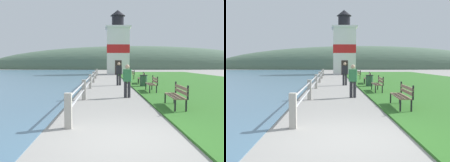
% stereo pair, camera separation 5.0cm
% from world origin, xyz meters
% --- Properties ---
extents(ground_plane, '(160.00, 160.00, 0.00)m').
position_xyz_m(ground_plane, '(0.00, 0.00, 0.00)').
color(ground_plane, gray).
extents(grass_verge, '(12.00, 45.39, 0.06)m').
position_xyz_m(grass_verge, '(7.46, 15.13, 0.03)').
color(grass_verge, '#2D6623').
rests_on(grass_verge, ground_plane).
extents(seawall_railing, '(0.18, 24.90, 0.92)m').
position_xyz_m(seawall_railing, '(-1.36, 13.36, 0.54)').
color(seawall_railing, '#A8A399').
rests_on(seawall_railing, ground_plane).
extents(park_bench_near, '(0.56, 1.80, 0.94)m').
position_xyz_m(park_bench_near, '(2.27, 3.69, 0.54)').
color(park_bench_near, '#846B51').
rests_on(park_bench_near, ground_plane).
extents(park_bench_midway, '(0.53, 1.69, 0.94)m').
position_xyz_m(park_bench_midway, '(2.33, 8.75, 0.54)').
color(park_bench_midway, '#846B51').
rests_on(park_bench_midway, ground_plane).
extents(park_bench_far, '(0.64, 1.72, 0.94)m').
position_xyz_m(park_bench_far, '(2.53, 14.07, 0.54)').
color(park_bench_far, '#846B51').
rests_on(park_bench_far, ground_plane).
extents(park_bench_by_lighthouse, '(0.68, 1.66, 0.94)m').
position_xyz_m(park_bench_by_lighthouse, '(2.27, 19.78, 0.54)').
color(park_bench_by_lighthouse, '#846B51').
rests_on(park_bench_by_lighthouse, ground_plane).
extents(lighthouse, '(3.58, 3.58, 9.16)m').
position_xyz_m(lighthouse, '(1.50, 30.69, 3.90)').
color(lighthouse, white).
rests_on(lighthouse, ground_plane).
extents(person_strolling, '(0.43, 0.25, 1.71)m').
position_xyz_m(person_strolling, '(0.65, 13.13, 0.93)').
color(person_strolling, '#28282D').
rests_on(person_strolling, ground_plane).
extents(person_by_railing, '(0.43, 0.28, 1.61)m').
position_xyz_m(person_by_railing, '(0.69, 6.64, 0.87)').
color(person_by_railing, '#28282D').
rests_on(person_by_railing, ground_plane).
extents(trash_bin, '(0.54, 0.54, 0.84)m').
position_xyz_m(trash_bin, '(2.31, 11.89, 0.42)').
color(trash_bin, '#2D5138').
rests_on(trash_bin, ground_plane).
extents(distant_hillside, '(80.00, 16.00, 12.00)m').
position_xyz_m(distant_hillside, '(8.00, 60.26, 0.00)').
color(distant_hillside, '#4C6651').
rests_on(distant_hillside, ground_plane).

